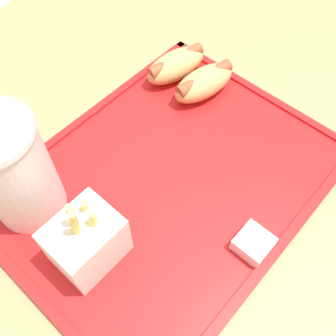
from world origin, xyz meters
TOP-DOWN VIEW (x-y plane):
  - ground_plane at (0.00, 0.00)m, footprint 8.00×8.00m
  - dining_table at (0.00, 0.00)m, footprint 1.01×1.05m
  - food_tray at (-0.04, 0.00)m, footprint 0.46×0.35m
  - soda_cup at (-0.19, 0.11)m, footprint 0.09×0.09m
  - hot_dog_far at (0.12, 0.13)m, footprint 0.12×0.07m
  - hot_dog_near at (0.12, 0.07)m, footprint 0.12×0.07m
  - fries_carton at (-0.19, -0.00)m, footprint 0.08×0.07m
  - sauce_cup_mayo at (-0.04, -0.14)m, footprint 0.04×0.04m

SIDE VIEW (x-z plane):
  - ground_plane at x=0.00m, z-range 0.00..0.00m
  - dining_table at x=0.00m, z-range 0.00..0.74m
  - food_tray at x=-0.04m, z-range 0.74..0.76m
  - sauce_cup_mayo at x=-0.04m, z-range 0.75..0.78m
  - hot_dog_far at x=0.12m, z-range 0.75..0.80m
  - hot_dog_near at x=0.12m, z-range 0.75..0.80m
  - fries_carton at x=-0.19m, z-range 0.73..0.85m
  - soda_cup at x=-0.19m, z-range 0.74..0.93m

